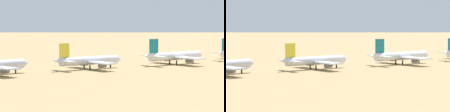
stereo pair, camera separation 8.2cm
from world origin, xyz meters
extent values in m
plane|color=tan|center=(0.00, 0.00, 0.00)|extent=(4000.00, 4000.00, 0.00)
pyramid|color=slate|center=(454.31, 998.52, 46.65)|extent=(302.85, 214.74, 93.29)
cone|color=silver|center=(-34.22, -1.96, 4.52)|extent=(3.94, 4.63, 4.09)
cylinder|color=slate|center=(-48.99, -13.01, 2.37)|extent=(4.25, 3.05, 2.37)
cylinder|color=black|center=(-39.76, -3.02, 1.18)|extent=(0.75, 0.75, 2.37)
cylinder|color=silver|center=(-0.67, -4.21, 4.45)|extent=(34.12, 6.67, 4.24)
cone|color=silver|center=(17.71, -2.88, 4.45)|extent=(3.46, 4.24, 4.03)
cone|color=silver|center=(-19.06, -5.53, 5.09)|extent=(4.49, 3.90, 3.60)
cube|color=yellow|center=(-15.47, -5.28, 10.01)|extent=(5.53, 0.93, 6.89)
cube|color=silver|center=(-15.77, -1.05, 4.87)|extent=(3.90, 7.43, 0.38)
cube|color=silver|center=(-15.16, -9.50, 4.87)|extent=(3.90, 7.43, 0.38)
cube|color=silver|center=(0.38, -4.13, 3.81)|extent=(9.63, 34.33, 0.59)
cylinder|color=slate|center=(0.87, 3.87, 2.33)|extent=(3.97, 2.60, 2.33)
cylinder|color=slate|center=(2.01, -11.98, 2.33)|extent=(3.97, 2.60, 2.33)
cylinder|color=black|center=(12.18, -3.28, 1.17)|extent=(0.74, 0.74, 2.33)
cylinder|color=black|center=(-2.44, -1.78, 1.17)|extent=(0.74, 0.74, 2.33)
cylinder|color=black|center=(-2.08, -6.86, 1.17)|extent=(0.74, 0.74, 2.33)
cylinder|color=white|center=(53.77, -4.73, 4.81)|extent=(36.92, 7.86, 4.58)
cone|color=white|center=(73.62, -2.93, 4.81)|extent=(3.81, 4.64, 4.35)
cone|color=white|center=(33.92, -6.52, 5.50)|extent=(4.91, 4.29, 3.89)
cube|color=#14727A|center=(37.80, -6.17, 10.82)|extent=(5.98, 1.11, 7.45)
cube|color=white|center=(37.39, -1.61, 5.27)|extent=(4.35, 8.09, 0.41)
cube|color=white|center=(38.21, -10.73, 5.27)|extent=(4.35, 8.09, 0.41)
cube|color=white|center=(54.91, -4.62, 4.12)|extent=(11.06, 37.21, 0.64)
cylinder|color=slate|center=(55.28, 4.03, 2.52)|extent=(4.33, 2.88, 2.52)
cylinder|color=slate|center=(56.82, -13.08, 2.52)|extent=(4.33, 2.88, 2.52)
cylinder|color=black|center=(67.64, -3.47, 1.26)|extent=(0.80, 0.80, 2.52)
cylinder|color=black|center=(51.81, -2.14, 1.26)|extent=(0.80, 0.80, 2.52)
cylinder|color=black|center=(52.31, -7.62, 1.26)|extent=(0.80, 0.80, 2.52)
cone|color=white|center=(90.17, -2.49, 5.18)|extent=(4.73, 4.16, 3.67)
cube|color=white|center=(93.30, 2.23, 4.97)|extent=(4.31, 7.70, 0.39)
camera|label=1|loc=(-137.93, -241.41, 25.49)|focal=88.11mm
camera|label=2|loc=(-137.87, -241.45, 25.49)|focal=88.11mm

